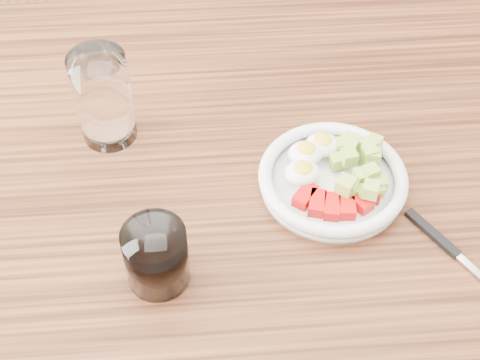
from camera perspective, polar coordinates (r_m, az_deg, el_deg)
name	(u,v)px	position (r m, az deg, el deg)	size (l,w,h in m)	color
dining_table	(248,247)	(0.91, 0.68, -5.78)	(1.50, 0.90, 0.77)	brown
bowl	(333,177)	(0.84, 7.93, 0.30)	(0.19, 0.19, 0.05)	white
fork	(447,246)	(0.82, 17.22, -5.39)	(0.10, 0.15, 0.01)	black
water_glass	(103,98)	(0.88, -11.59, 6.86)	(0.07, 0.07, 0.13)	white
coffee_glass	(156,256)	(0.74, -7.15, -6.49)	(0.07, 0.07, 0.08)	white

